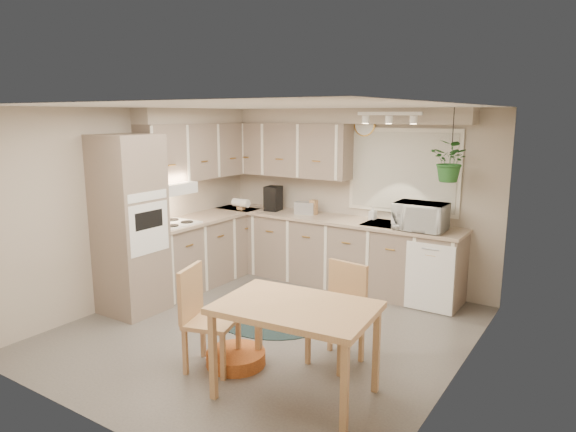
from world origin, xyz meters
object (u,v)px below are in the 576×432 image
object	(u,v)px
chair_back	(335,316)
braided_rug	(268,322)
pet_bed	(236,358)
microwave	(421,213)
chair_left	(212,319)
dining_table	(296,350)

from	to	relation	value
chair_back	braided_rug	distance (m)	1.25
pet_bed	microwave	distance (m)	2.85
chair_left	pet_bed	bearing A→B (deg)	122.89
dining_table	chair_back	bearing A→B (deg)	89.60
dining_table	pet_bed	world-z (taller)	dining_table
braided_rug	microwave	distance (m)	2.24
chair_left	chair_back	world-z (taller)	chair_left
pet_bed	microwave	xyz separation A→B (m)	(0.88, 2.48, 1.08)
pet_bed	microwave	size ratio (longest dim) A/B	0.92
pet_bed	microwave	world-z (taller)	microwave
pet_bed	dining_table	bearing A→B (deg)	-10.85
braided_rug	pet_bed	xyz separation A→B (m)	(0.31, -0.97, 0.06)
chair_left	pet_bed	distance (m)	0.47
chair_back	pet_bed	size ratio (longest dim) A/B	1.69
dining_table	braided_rug	world-z (taller)	dining_table
chair_left	chair_back	xyz separation A→B (m)	(0.90, 0.71, -0.01)
chair_back	pet_bed	world-z (taller)	chair_back
chair_left	chair_back	bearing A→B (deg)	111.26
chair_back	microwave	world-z (taller)	microwave
dining_table	pet_bed	size ratio (longest dim) A/B	2.27
chair_left	microwave	distance (m)	2.91
braided_rug	pet_bed	distance (m)	1.02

